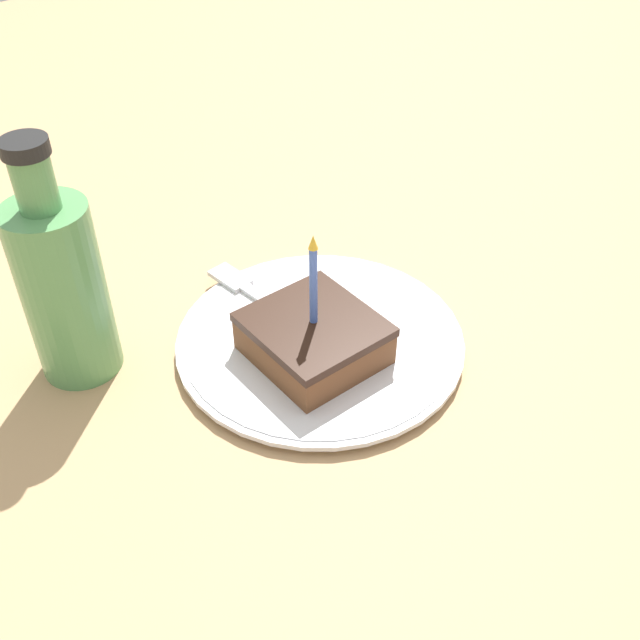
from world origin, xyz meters
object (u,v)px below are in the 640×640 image
object	(u,v)px
fork	(269,303)
bottle	(63,285)
cake_slice	(314,337)
plate	(320,341)

from	to	relation	value
fork	bottle	bearing A→B (deg)	74.16
bottle	cake_slice	bearing A→B (deg)	-129.00
plate	fork	distance (m)	0.07
cake_slice	fork	bearing A→B (deg)	-7.06
cake_slice	plate	bearing A→B (deg)	-51.16
plate	cake_slice	world-z (taller)	cake_slice
plate	fork	size ratio (longest dim) A/B	1.39
cake_slice	fork	size ratio (longest dim) A/B	0.67
plate	bottle	size ratio (longest dim) A/B	1.20
plate	cake_slice	size ratio (longest dim) A/B	2.09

